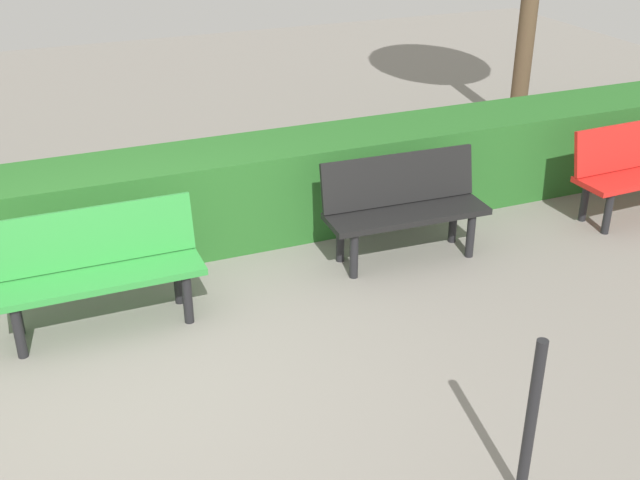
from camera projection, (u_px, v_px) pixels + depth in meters
The scene contains 5 objects.
ground_plane at pixel (128, 376), 5.22m from camera, with size 19.88×19.88×0.00m, color gray.
bench_black at pixel (404, 203), 6.54m from camera, with size 1.37×0.52×0.86m.
bench_green at pixel (96, 265), 5.58m from camera, with size 1.46×0.46×0.86m.
hedge_row at pixel (219, 196), 6.84m from camera, with size 15.88×0.75×0.82m, color #266023.
railing_post_mid at pixel (531, 423), 4.03m from camera, with size 0.06×0.06×1.00m, color black.
Camera 1 is at (0.45, 4.43, 3.14)m, focal length 44.56 mm.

